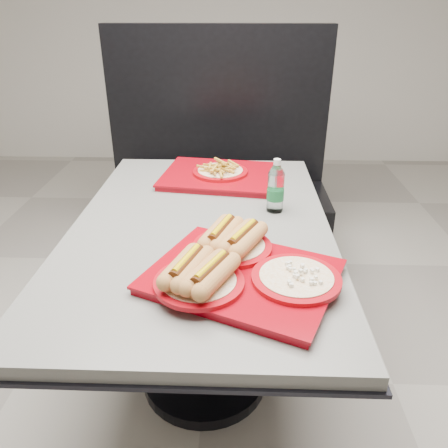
{
  "coord_description": "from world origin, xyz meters",
  "views": [
    {
      "loc": [
        0.13,
        -1.37,
        1.44
      ],
      "look_at": [
        0.09,
        -0.16,
        0.83
      ],
      "focal_mm": 35.0,
      "sensor_mm": 36.0,
      "label": 1
    }
  ],
  "objects_px": {
    "diner_table": "(202,263)",
    "booth_bench": "(217,194)",
    "tray_far": "(220,173)",
    "water_bottle": "(276,189)",
    "tray_near": "(236,266)"
  },
  "relations": [
    {
      "from": "diner_table",
      "to": "booth_bench",
      "type": "height_order",
      "value": "booth_bench"
    },
    {
      "from": "diner_table",
      "to": "tray_far",
      "type": "xyz_separation_m",
      "value": [
        0.05,
        0.44,
        0.19
      ]
    },
    {
      "from": "water_bottle",
      "to": "booth_bench",
      "type": "bearing_deg",
      "value": 105.22
    },
    {
      "from": "booth_bench",
      "to": "tray_far",
      "type": "relative_size",
      "value": 2.5
    },
    {
      "from": "tray_near",
      "to": "water_bottle",
      "type": "height_order",
      "value": "water_bottle"
    },
    {
      "from": "diner_table",
      "to": "water_bottle",
      "type": "height_order",
      "value": "water_bottle"
    },
    {
      "from": "diner_table",
      "to": "tray_far",
      "type": "relative_size",
      "value": 2.63
    },
    {
      "from": "tray_near",
      "to": "diner_table",
      "type": "bearing_deg",
      "value": 110.4
    },
    {
      "from": "booth_bench",
      "to": "water_bottle",
      "type": "distance_m",
      "value": 1.1
    },
    {
      "from": "booth_bench",
      "to": "tray_near",
      "type": "relative_size",
      "value": 2.22
    },
    {
      "from": "water_bottle",
      "to": "diner_table",
      "type": "bearing_deg",
      "value": -156.61
    },
    {
      "from": "booth_bench",
      "to": "diner_table",
      "type": "bearing_deg",
      "value": -90.0
    },
    {
      "from": "water_bottle",
      "to": "tray_far",
      "type": "bearing_deg",
      "value": 123.99
    },
    {
      "from": "tray_far",
      "to": "diner_table",
      "type": "bearing_deg",
      "value": -96.37
    },
    {
      "from": "tray_far",
      "to": "booth_bench",
      "type": "bearing_deg",
      "value": 94.26
    }
  ]
}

